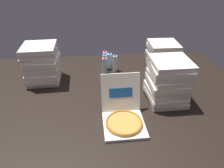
% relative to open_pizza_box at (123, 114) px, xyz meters
% --- Properties ---
extents(ground_plane, '(3.20, 2.40, 0.02)m').
position_rel_open_pizza_box_xyz_m(ground_plane, '(-0.08, 0.34, -0.09)').
color(ground_plane, black).
extents(open_pizza_box, '(0.37, 0.50, 0.39)m').
position_rel_open_pizza_box_xyz_m(open_pizza_box, '(0.00, 0.00, 0.00)').
color(open_pizza_box, silver).
rests_on(open_pizza_box, ground_plane).
extents(pizza_stack_right_mid, '(0.41, 0.41, 0.36)m').
position_rel_open_pizza_box_xyz_m(pizza_stack_right_mid, '(0.70, 1.02, 0.10)').
color(pizza_stack_right_mid, silver).
rests_on(pizza_stack_right_mid, ground_plane).
extents(pizza_stack_right_near, '(0.40, 0.40, 0.46)m').
position_rel_open_pizza_box_xyz_m(pizza_stack_right_near, '(0.50, 0.28, 0.15)').
color(pizza_stack_right_near, silver).
rests_on(pizza_stack_right_near, ground_plane).
extents(pizza_stack_left_near, '(0.40, 0.40, 0.46)m').
position_rel_open_pizza_box_xyz_m(pizza_stack_left_near, '(-0.85, 0.83, 0.15)').
color(pizza_stack_left_near, silver).
rests_on(pizza_stack_left_near, ground_plane).
extents(water_bottle_0, '(0.06, 0.06, 0.23)m').
position_rel_open_pizza_box_xyz_m(water_bottle_0, '(-0.09, 1.06, 0.03)').
color(water_bottle_0, silver).
rests_on(water_bottle_0, ground_plane).
extents(water_bottle_1, '(0.06, 0.06, 0.23)m').
position_rel_open_pizza_box_xyz_m(water_bottle_1, '(0.05, 1.01, 0.03)').
color(water_bottle_1, white).
rests_on(water_bottle_1, ground_plane).
extents(water_bottle_2, '(0.06, 0.06, 0.23)m').
position_rel_open_pizza_box_xyz_m(water_bottle_2, '(-0.10, 0.95, 0.03)').
color(water_bottle_2, silver).
rests_on(water_bottle_2, ground_plane).
extents(water_bottle_3, '(0.06, 0.06, 0.23)m').
position_rel_open_pizza_box_xyz_m(water_bottle_3, '(-0.02, 1.08, 0.03)').
color(water_bottle_3, silver).
rests_on(water_bottle_3, ground_plane).
extents(water_bottle_4, '(0.06, 0.06, 0.23)m').
position_rel_open_pizza_box_xyz_m(water_bottle_4, '(-0.07, 1.15, 0.03)').
color(water_bottle_4, white).
rests_on(water_bottle_4, ground_plane).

